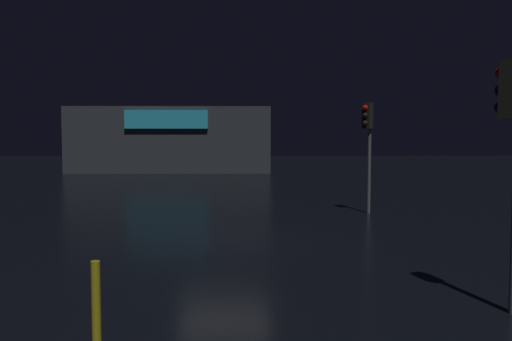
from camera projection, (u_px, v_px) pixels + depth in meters
ground_plane at (225, 241)px, 14.97m from camera, size 120.00×120.00×0.00m
store_building at (174, 139)px, 44.94m from camera, size 15.65×9.42×5.09m
traffic_signal_main at (368, 133)px, 19.91m from camera, size 0.42×0.42×4.12m
traffic_signal_opposite at (512, 137)px, 8.75m from camera, size 0.41×0.43×4.15m
bollard_kerb_a at (96, 302)px, 7.61m from camera, size 0.13×0.13×1.17m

